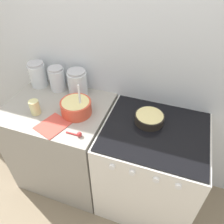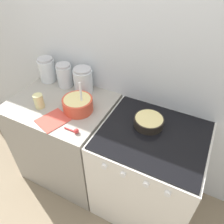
# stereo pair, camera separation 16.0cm
# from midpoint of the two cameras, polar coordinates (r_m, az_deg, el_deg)

# --- Properties ---
(ground_plane) EXTENTS (12.00, 12.00, 0.00)m
(ground_plane) POSITION_cam_midpoint_polar(r_m,az_deg,el_deg) (2.18, -3.80, -24.57)
(ground_plane) COLOR gray
(wall_back) EXTENTS (4.62, 0.05, 2.40)m
(wall_back) POSITION_cam_midpoint_polar(r_m,az_deg,el_deg) (1.72, 6.04, 13.47)
(wall_back) COLOR silver
(wall_back) RESTS_ON ground_plane
(countertop_cabinet) EXTENTS (0.81, 0.66, 0.89)m
(countertop_cabinet) POSITION_cam_midpoint_polar(r_m,az_deg,el_deg) (2.10, -9.51, -7.14)
(countertop_cabinet) COLOR #9E998E
(countertop_cabinet) RESTS_ON ground_plane
(stove) EXTENTS (0.75, 0.67, 0.89)m
(stove) POSITION_cam_midpoint_polar(r_m,az_deg,el_deg) (1.88, 11.59, -15.21)
(stove) COLOR white
(stove) RESTS_ON ground_plane
(mixing_bowl) EXTENTS (0.23, 0.23, 0.26)m
(mixing_bowl) POSITION_cam_midpoint_polar(r_m,az_deg,el_deg) (1.66, -6.24, 2.05)
(mixing_bowl) COLOR #D84C33
(mixing_bowl) RESTS_ON countertop_cabinet
(baking_pan) EXTENTS (0.21, 0.21, 0.06)m
(baking_pan) POSITION_cam_midpoint_polar(r_m,az_deg,el_deg) (1.58, 12.45, -2.54)
(baking_pan) COLOR black
(baking_pan) RESTS_ON stove
(storage_jar_left) EXTENTS (0.15, 0.15, 0.22)m
(storage_jar_left) POSITION_cam_midpoint_polar(r_m,az_deg,el_deg) (2.06, -14.40, 10.23)
(storage_jar_left) COLOR silver
(storage_jar_left) RESTS_ON countertop_cabinet
(storage_jar_middle) EXTENTS (0.13, 0.13, 0.21)m
(storage_jar_middle) POSITION_cam_midpoint_polar(r_m,az_deg,el_deg) (1.95, -9.95, 9.01)
(storage_jar_middle) COLOR silver
(storage_jar_middle) RESTS_ON countertop_cabinet
(storage_jar_right) EXTENTS (0.16, 0.16, 0.21)m
(storage_jar_right) POSITION_cam_midpoint_polar(r_m,az_deg,el_deg) (1.85, -5.06, 7.81)
(storage_jar_right) COLOR silver
(storage_jar_right) RESTS_ON countertop_cabinet
(tin_can) EXTENTS (0.07, 0.07, 0.11)m
(tin_can) POSITION_cam_midpoint_polar(r_m,az_deg,el_deg) (1.75, -16.15, 2.64)
(tin_can) COLOR beige
(tin_can) RESTS_ON countertop_cabinet
(recipe_page) EXTENTS (0.24, 0.26, 0.01)m
(recipe_page) POSITION_cam_midpoint_polar(r_m,az_deg,el_deg) (1.64, -12.51, -2.22)
(recipe_page) COLOR #CC4C3F
(recipe_page) RESTS_ON countertop_cabinet
(measuring_spoon) EXTENTS (0.12, 0.04, 0.04)m
(measuring_spoon) POSITION_cam_midpoint_polar(r_m,az_deg,el_deg) (1.51, -6.72, -5.04)
(measuring_spoon) COLOR red
(measuring_spoon) RESTS_ON countertop_cabinet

